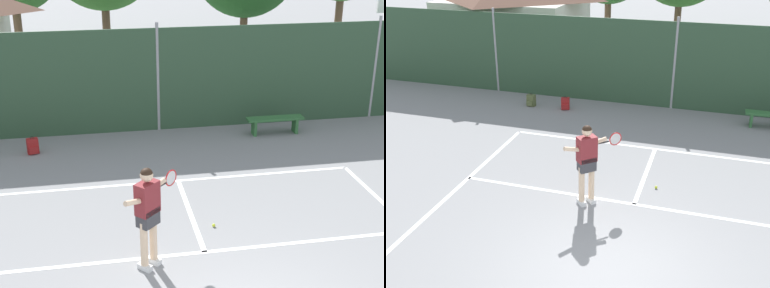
{
  "view_description": "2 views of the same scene",
  "coord_description": "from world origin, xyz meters",
  "views": [
    {
      "loc": [
        -1.76,
        -5.82,
        5.47
      ],
      "look_at": [
        0.3,
        5.41,
        0.93
      ],
      "focal_mm": 51.55,
      "sensor_mm": 36.0,
      "label": 1
    },
    {
      "loc": [
        1.42,
        -6.24,
        5.43
      ],
      "look_at": [
        -1.58,
        3.38,
        0.86
      ],
      "focal_mm": 43.33,
      "sensor_mm": 36.0,
      "label": 2
    }
  ],
  "objects": [
    {
      "name": "chainlink_fence",
      "position": [
        -0.0,
        9.0,
        1.46
      ],
      "size": [
        26.09,
        0.09,
        3.06
      ],
      "color": "#2D4C33",
      "rests_on": "ground"
    },
    {
      "name": "tennis_player",
      "position": [
        -1.02,
        2.23,
        1.11
      ],
      "size": [
        1.01,
        1.1,
        1.85
      ],
      "color": "silver",
      "rests_on": "ground"
    },
    {
      "name": "tennis_ball",
      "position": [
        0.35,
        3.32,
        0.03
      ],
      "size": [
        0.07,
        0.07,
        0.07
      ],
      "primitive_type": "sphere",
      "color": "#CCE033",
      "rests_on": "ground"
    },
    {
      "name": "backpack_red",
      "position": [
        -3.41,
        7.79,
        0.19
      ],
      "size": [
        0.32,
        0.3,
        0.46
      ],
      "color": "maroon",
      "rests_on": "ground"
    },
    {
      "name": "courtside_bench",
      "position": [
        3.16,
        8.07,
        0.36
      ],
      "size": [
        1.6,
        0.36,
        0.48
      ],
      "color": "#336B38",
      "rests_on": "ground"
    }
  ]
}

